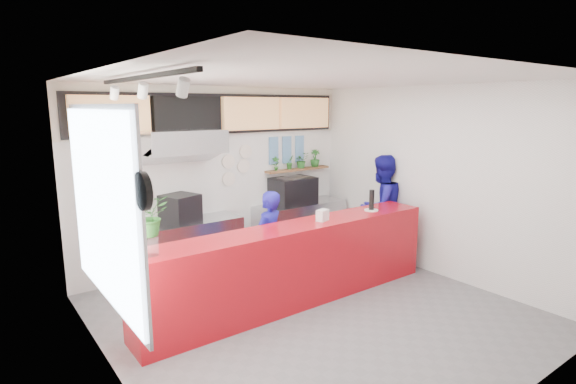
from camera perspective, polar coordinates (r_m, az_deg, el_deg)
floor at (r=6.14m, az=3.27°, el=-15.01°), size 5.00×5.00×0.00m
ceiling at (r=5.53m, az=3.62°, el=14.18°), size 5.00×5.00×0.00m
wall_back at (r=7.70m, az=-8.64°, el=1.95°), size 5.00×0.00×5.00m
wall_left at (r=4.51m, az=-21.77°, el=-5.10°), size 0.00×5.00×5.00m
wall_right at (r=7.48m, az=18.25°, el=1.27°), size 0.00×5.00×5.00m
service_counter at (r=6.21m, az=0.93°, el=-9.17°), size 4.50×0.60×1.10m
cream_band at (r=7.60m, az=-8.85°, el=10.16°), size 5.00×0.02×0.80m
prep_bench at (r=7.34m, az=-12.84°, el=-7.09°), size 1.80×0.60×0.90m
panini_oven at (r=7.14m, az=-13.53°, el=-2.06°), size 0.61×0.61×0.44m
extraction_hood at (r=6.96m, az=-13.26°, el=6.24°), size 1.20×0.70×0.35m
hood_lip at (r=6.98m, az=-13.19°, el=4.60°), size 1.20×0.69×0.31m
right_bench at (r=8.48m, az=1.53°, el=-4.36°), size 1.80×0.60×0.90m
espresso_machine at (r=8.22m, az=0.63°, el=0.14°), size 0.77×0.55×0.49m
espresso_tray at (r=8.18m, az=0.64°, el=1.72°), size 0.64×0.52×0.05m
herb_shelf at (r=8.48m, az=1.26°, el=2.89°), size 1.40×0.18×0.04m
menu_board_far_left at (r=6.84m, az=-21.59°, el=9.05°), size 1.10×0.10×0.55m
menu_board_mid_left at (r=7.24m, az=-12.60°, el=9.60°), size 1.10×0.10×0.55m
menu_board_mid_right at (r=7.79m, az=-4.69°, el=9.90°), size 1.10×0.10×0.55m
menu_board_far_right at (r=8.46m, az=2.08°, el=10.01°), size 1.10×0.10×0.55m
soffit at (r=7.57m, az=-8.73°, el=9.78°), size 4.80×0.04×0.65m
window_pane at (r=4.75m, az=-22.55°, el=-1.87°), size 0.04×2.20×1.90m
window_frame at (r=4.76m, az=-22.31°, el=-1.84°), size 0.03×2.30×2.00m
wall_clock_rim at (r=3.55m, az=-17.95°, el=0.12°), size 0.05×0.30×0.30m
wall_clock_face at (r=3.56m, az=-17.50°, el=0.18°), size 0.02×0.26×0.26m
track_rail at (r=4.47m, az=-18.03°, el=13.69°), size 0.05×2.40×0.04m
dec_plate_a at (r=7.71m, az=-7.61°, el=3.87°), size 0.24×0.03×0.24m
dec_plate_b at (r=7.87m, az=-5.68°, el=3.32°), size 0.24×0.03×0.24m
dec_plate_c at (r=7.75m, az=-7.55°, el=1.66°), size 0.24×0.03×0.24m
dec_plate_d at (r=7.87m, az=-5.40°, el=5.15°), size 0.24×0.03×0.24m
photo_frame_a at (r=8.19m, az=-1.85°, el=6.13°), size 0.20×0.02×0.25m
photo_frame_b at (r=8.37m, az=-0.15°, el=6.23°), size 0.20×0.02×0.25m
photo_frame_c at (r=8.55m, az=1.47°, el=6.33°), size 0.20×0.02×0.25m
photo_frame_d at (r=8.22m, az=-1.84°, el=4.39°), size 0.20×0.02×0.25m
photo_frame_e at (r=8.39m, az=-0.15°, el=4.53°), size 0.20×0.02×0.25m
photo_frame_f at (r=8.57m, az=1.47°, el=4.66°), size 0.20×0.02×0.25m
staff_center at (r=6.53m, az=-2.50°, el=-6.34°), size 0.64×0.53×1.49m
staff_right at (r=8.06m, az=11.73°, el=-1.92°), size 0.92×0.73×1.85m
herb_a at (r=8.16m, az=-1.55°, el=3.63°), size 0.16×0.14×0.26m
herb_b at (r=8.35m, az=0.25°, el=3.81°), size 0.15×0.13×0.26m
herb_c at (r=8.51m, az=1.72°, el=4.06°), size 0.29×0.26×0.30m
herb_d at (r=8.72m, az=3.45°, el=4.32°), size 0.23×0.22×0.33m
glass_vase at (r=5.06m, az=-16.98°, el=-6.67°), size 0.19×0.19×0.19m
basil_vase at (r=4.97m, az=-17.20°, el=-2.91°), size 0.45×0.41×0.43m
napkin_holder at (r=6.29m, az=4.40°, el=-2.96°), size 0.21×0.16×0.16m
white_plate at (r=7.00m, az=10.53°, el=-2.27°), size 0.25×0.25×0.02m
pepper_mill at (r=6.97m, az=10.57°, el=-0.99°), size 0.10×0.10×0.31m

